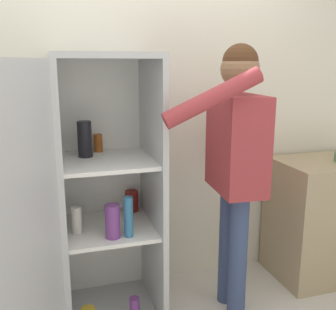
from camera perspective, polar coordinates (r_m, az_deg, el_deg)
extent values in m
cube|color=silver|center=(2.77, -6.41, 5.74)|extent=(7.00, 0.06, 2.55)
cube|color=#B7BABC|center=(2.86, -8.06, -21.28)|extent=(0.61, 0.63, 0.04)
cube|color=#B7BABC|center=(2.36, -9.39, 14.01)|extent=(0.61, 0.63, 0.04)
cube|color=white|center=(2.77, -9.55, -3.49)|extent=(0.61, 0.03, 1.62)
cube|color=#B7BABC|center=(2.47, -15.28, -5.86)|extent=(0.04, 0.63, 1.62)
cube|color=#B7BABC|center=(2.54, -2.26, -4.85)|extent=(0.04, 0.63, 1.62)
cube|color=white|center=(2.57, -8.49, -10.38)|extent=(0.54, 0.56, 0.02)
cube|color=white|center=(2.43, -8.84, -0.85)|extent=(0.54, 0.56, 0.02)
cube|color=#B7BABC|center=(1.93, -19.67, -11.65)|extent=(0.29, 0.57, 1.62)
cylinder|color=#9E4C19|center=(2.63, -10.11, 1.73)|extent=(0.06, 0.06, 0.12)
cylinder|color=#723884|center=(2.37, -8.05, -9.51)|extent=(0.09, 0.09, 0.20)
cylinder|color=maroon|center=(2.77, -5.28, -6.63)|extent=(0.09, 0.09, 0.15)
cylinder|color=beige|center=(2.47, -13.11, -9.19)|extent=(0.06, 0.06, 0.17)
cylinder|color=teal|center=(2.36, -5.76, -8.93)|extent=(0.06, 0.06, 0.25)
cylinder|color=black|center=(2.49, -11.99, 2.27)|extent=(0.09, 0.09, 0.22)
cylinder|color=#723884|center=(2.69, -4.88, -21.33)|extent=(0.06, 0.06, 0.15)
cylinder|color=#384770|center=(2.63, 10.11, -14.40)|extent=(0.12, 0.12, 0.85)
cylinder|color=#384770|center=(2.78, 8.62, -12.71)|extent=(0.12, 0.12, 0.85)
cube|color=#9E3338|center=(2.47, 9.97, 1.65)|extent=(0.29, 0.48, 0.60)
sphere|color=#8C6647|center=(2.42, 10.40, 12.19)|extent=(0.23, 0.23, 0.23)
sphere|color=#4C2D19|center=(2.42, 10.44, 13.15)|extent=(0.21, 0.21, 0.21)
cylinder|color=#9E3338|center=(2.10, 6.48, 8.27)|extent=(0.56, 0.13, 0.32)
cylinder|color=#9E3338|center=(2.71, 7.90, 2.10)|extent=(0.09, 0.09, 0.56)
cube|color=tan|center=(3.29, 21.37, -8.56)|extent=(0.72, 0.55, 0.92)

